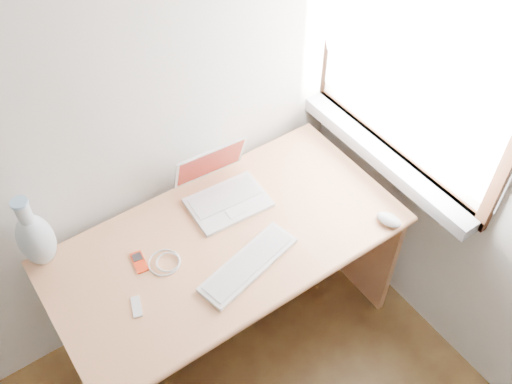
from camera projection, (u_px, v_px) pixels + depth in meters
window at (410, 54)px, 2.00m from camera, size 0.11×0.99×1.10m
desk at (217, 256)px, 2.36m from camera, size 1.35×0.67×0.71m
laptop at (222, 189)px, 2.27m from camera, size 0.32×0.27×0.21m
external_keyboard at (249, 264)px, 2.07m from camera, size 0.43×0.21×0.02m
mouse at (389, 220)px, 2.20m from camera, size 0.09×0.12×0.04m
ipod at (139, 262)px, 2.09m from camera, size 0.06×0.10×0.01m
cable_coil at (164, 262)px, 2.09m from camera, size 0.15×0.15×0.01m
remote at (137, 307)px, 1.96m from camera, size 0.06×0.09×0.01m
vase at (36, 238)px, 2.00m from camera, size 0.13×0.13×0.33m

